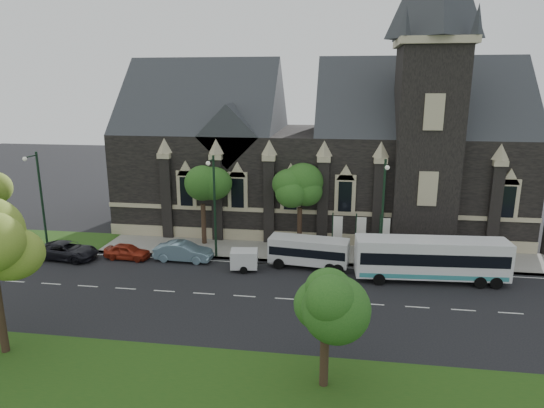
% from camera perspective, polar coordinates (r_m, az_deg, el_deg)
% --- Properties ---
extents(ground, '(160.00, 160.00, 0.00)m').
position_cam_1_polar(ground, '(34.49, -3.34, -11.04)').
color(ground, black).
rests_on(ground, ground).
extents(sidewalk, '(80.00, 5.00, 0.15)m').
position_cam_1_polar(sidewalk, '(43.10, -0.81, -5.63)').
color(sidewalk, gray).
rests_on(sidewalk, ground).
extents(museum, '(40.00, 17.70, 29.90)m').
position_cam_1_polar(museum, '(49.76, 6.72, 6.57)').
color(museum, black).
rests_on(museum, ground).
extents(tree_park_east, '(3.40, 3.40, 6.28)m').
position_cam_1_polar(tree_park_east, '(23.48, 6.98, -11.33)').
color(tree_park_east, black).
rests_on(tree_park_east, ground).
extents(tree_walk_right, '(4.08, 4.08, 7.80)m').
position_cam_1_polar(tree_walk_right, '(42.31, 3.72, 2.06)').
color(tree_walk_right, black).
rests_on(tree_walk_right, ground).
extents(tree_walk_left, '(3.91, 3.91, 7.64)m').
position_cam_1_polar(tree_walk_left, '(43.93, -8.08, 2.29)').
color(tree_walk_left, black).
rests_on(tree_walk_left, ground).
extents(street_lamp_near, '(0.36, 1.88, 9.00)m').
position_cam_1_polar(street_lamp_near, '(38.99, 13.26, -0.41)').
color(street_lamp_near, black).
rests_on(street_lamp_near, ground).
extents(street_lamp_mid, '(0.36, 1.88, 9.00)m').
position_cam_1_polar(street_lamp_mid, '(40.20, -7.02, 0.30)').
color(street_lamp_mid, black).
rests_on(street_lamp_mid, ground).
extents(street_lamp_far, '(0.36, 1.88, 9.00)m').
position_cam_1_polar(street_lamp_far, '(46.97, -26.22, 0.95)').
color(street_lamp_far, black).
rests_on(street_lamp_far, ground).
extents(banner_flag_left, '(0.90, 0.10, 4.00)m').
position_cam_1_polar(banner_flag_left, '(41.40, 7.70, -3.23)').
color(banner_flag_left, black).
rests_on(banner_flag_left, ground).
extents(banner_flag_center, '(0.90, 0.10, 4.00)m').
position_cam_1_polar(banner_flag_center, '(41.45, 10.47, -3.32)').
color(banner_flag_center, black).
rests_on(banner_flag_center, ground).
extents(banner_flag_right, '(0.90, 0.10, 4.00)m').
position_cam_1_polar(banner_flag_right, '(41.58, 13.23, -3.41)').
color(banner_flag_right, black).
rests_on(banner_flag_right, ground).
extents(tour_coach, '(11.51, 3.24, 3.32)m').
position_cam_1_polar(tour_coach, '(38.30, 18.63, -6.23)').
color(tour_coach, white).
rests_on(tour_coach, ground).
extents(shuttle_bus, '(6.68, 3.01, 2.50)m').
position_cam_1_polar(shuttle_bus, '(39.11, 4.49, -5.63)').
color(shuttle_bus, silver).
rests_on(shuttle_bus, ground).
extents(box_trailer, '(3.22, 1.90, 1.68)m').
position_cam_1_polar(box_trailer, '(38.69, -3.38, -6.63)').
color(box_trailer, silver).
rests_on(box_trailer, ground).
extents(sedan, '(5.01, 1.89, 1.63)m').
position_cam_1_polar(sedan, '(41.37, -10.65, -5.65)').
color(sedan, '#7395A6').
rests_on(sedan, ground).
extents(car_far_red, '(4.04, 1.81, 1.35)m').
position_cam_1_polar(car_far_red, '(42.98, -17.07, -5.49)').
color(car_far_red, '#9C2A16').
rests_on(car_far_red, ground).
extents(car_far_white, '(4.57, 2.14, 1.29)m').
position_cam_1_polar(car_far_white, '(47.97, -28.93, -4.67)').
color(car_far_white, white).
rests_on(car_far_white, ground).
extents(car_far_black, '(5.62, 3.02, 1.50)m').
position_cam_1_polar(car_far_black, '(44.78, -23.50, -5.17)').
color(car_far_black, black).
rests_on(car_far_black, ground).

